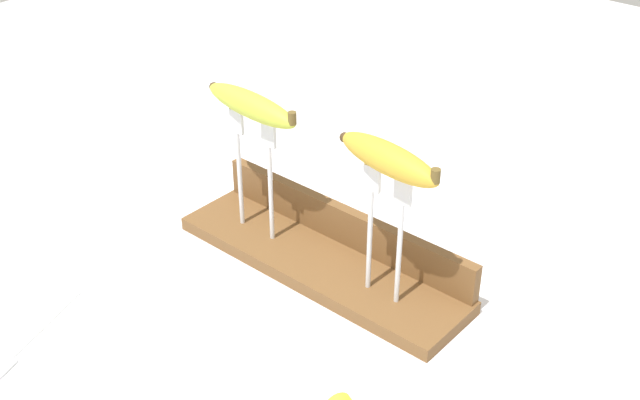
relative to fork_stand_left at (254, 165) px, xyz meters
The scene contains 9 objects.
ground_plane 0.18m from the fork_stand_left, ahead, with size 3.00×3.00×0.00m, color silver.
wooden_board 0.18m from the fork_stand_left, ahead, with size 0.47×0.13×0.02m, color brown.
board_backstop 0.16m from the fork_stand_left, 28.27° to the left, with size 0.47×0.02×0.06m, color brown.
fork_stand_left is the anchor object (origin of this frame).
fork_stand_right 0.24m from the fork_stand_left, ahead, with size 0.08×0.01×0.19m.
banana_raised_left 0.10m from the fork_stand_left, behind, with size 0.19×0.05×0.04m.
banana_raised_right 0.26m from the fork_stand_left, ahead, with size 0.17×0.06×0.04m.
fork_fallen_near 0.52m from the fork_stand_left, 32.84° to the left, with size 0.03×0.19×0.01m.
fork_fallen_far 0.40m from the fork_stand_left, 99.70° to the right, with size 0.08×0.18×0.01m.
Camera 1 is at (0.64, -0.74, 0.72)m, focal length 45.31 mm.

